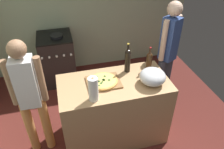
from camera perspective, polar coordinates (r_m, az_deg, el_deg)
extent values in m
cube|color=#511E19|center=(3.65, -3.26, -8.89)|extent=(4.12, 3.29, 0.02)
cube|color=#99A889|center=(4.18, -8.13, 17.91)|extent=(4.12, 0.10, 2.60)
cube|color=tan|center=(2.95, 0.50, -9.24)|extent=(1.35, 0.68, 0.93)
cube|color=olive|center=(2.64, -2.20, -1.98)|extent=(0.40, 0.32, 0.02)
cylinder|color=tan|center=(2.63, -2.20, -1.65)|extent=(0.34, 0.34, 0.02)
cylinder|color=#EAC660|center=(2.62, -2.21, -1.46)|extent=(0.30, 0.30, 0.00)
cylinder|color=#335926|center=(2.61, -0.75, -1.44)|extent=(0.03, 0.03, 0.01)
cylinder|color=#335926|center=(2.60, -3.61, -1.73)|extent=(0.02, 0.02, 0.01)
cylinder|color=#335926|center=(2.60, -3.36, -1.79)|extent=(0.03, 0.03, 0.01)
cylinder|color=#335926|center=(2.61, -2.14, -1.46)|extent=(0.03, 0.03, 0.01)
cylinder|color=#335926|center=(2.53, -3.38, -2.86)|extent=(0.02, 0.02, 0.01)
cylinder|color=#335926|center=(2.67, -3.83, -0.58)|extent=(0.02, 0.02, 0.01)
cylinder|color=#335926|center=(2.62, -2.24, -1.33)|extent=(0.03, 0.03, 0.01)
cylinder|color=#335926|center=(2.59, -2.55, -1.91)|extent=(0.02, 0.02, 0.01)
cylinder|color=#335926|center=(2.61, -2.06, -1.48)|extent=(0.02, 0.02, 0.01)
cylinder|color=#335926|center=(2.57, -2.84, -2.28)|extent=(0.03, 0.03, 0.01)
cylinder|color=#335926|center=(2.68, -1.83, -0.42)|extent=(0.03, 0.03, 0.01)
cylinder|color=#B2B2B7|center=(2.68, 10.26, -2.11)|extent=(0.13, 0.13, 0.01)
ellipsoid|color=silver|center=(2.62, 10.47, -0.54)|extent=(0.31, 0.31, 0.19)
cylinder|color=white|center=(2.33, -4.86, -3.81)|extent=(0.11, 0.11, 0.29)
cylinder|color=#997551|center=(2.33, -4.86, -3.77)|extent=(0.03, 0.03, 0.29)
cylinder|color=black|center=(2.77, 4.03, 3.22)|extent=(0.07, 0.07, 0.27)
sphere|color=black|center=(2.70, 4.15, 5.68)|extent=(0.07, 0.07, 0.07)
cylinder|color=black|center=(2.67, 4.21, 6.92)|extent=(0.03, 0.03, 0.09)
cylinder|color=gold|center=(2.65, 4.25, 7.88)|extent=(0.03, 0.03, 0.01)
cylinder|color=#331E0F|center=(2.86, 9.52, 3.02)|extent=(0.08, 0.08, 0.21)
sphere|color=#331E0F|center=(2.80, 9.72, 4.79)|extent=(0.08, 0.08, 0.08)
cylinder|color=#331E0F|center=(2.77, 9.86, 5.96)|extent=(0.03, 0.03, 0.09)
cylinder|color=maroon|center=(2.75, 9.96, 6.84)|extent=(0.03, 0.03, 0.01)
cube|color=black|center=(4.14, -13.89, 3.86)|extent=(0.59, 0.62, 0.88)
cube|color=black|center=(3.93, -14.82, 9.45)|extent=(0.59, 0.62, 0.02)
cylinder|color=silver|center=(3.75, -17.69, 4.04)|extent=(0.04, 0.02, 0.04)
cylinder|color=silver|center=(3.74, -15.91, 4.31)|extent=(0.04, 0.02, 0.04)
cylinder|color=silver|center=(3.73, -14.13, 4.59)|extent=(0.04, 0.02, 0.04)
cylinder|color=silver|center=(3.73, -12.34, 4.86)|extent=(0.04, 0.02, 0.04)
cylinder|color=silver|center=(3.74, -10.55, 5.12)|extent=(0.04, 0.02, 0.04)
cylinder|color=black|center=(3.87, -14.18, 9.66)|extent=(0.21, 0.21, 0.04)
cylinder|color=#D88C4C|center=(3.01, -20.33, -12.77)|extent=(0.11, 0.11, 0.80)
cylinder|color=#D88C4C|center=(2.98, -16.57, -12.40)|extent=(0.11, 0.11, 0.80)
cube|color=silver|center=(2.54, -21.34, -1.95)|extent=(0.23, 0.21, 0.60)
cylinder|color=#936B4C|center=(2.57, -24.87, -2.12)|extent=(0.08, 0.08, 0.57)
cylinder|color=#936B4C|center=(2.51, -17.88, -1.23)|extent=(0.08, 0.08, 0.57)
sphere|color=#936B4C|center=(2.34, -23.47, 6.04)|extent=(0.19, 0.19, 0.19)
cylinder|color=#383D4C|center=(3.67, 13.90, -1.02)|extent=(0.11, 0.11, 0.84)
cylinder|color=#383D4C|center=(3.54, 12.07, -2.25)|extent=(0.11, 0.11, 0.84)
cube|color=#334C8C|center=(3.22, 14.73, 8.84)|extent=(0.27, 0.27, 0.63)
cylinder|color=beige|center=(3.33, 16.22, 9.75)|extent=(0.08, 0.08, 0.60)
cylinder|color=beige|center=(3.11, 13.22, 8.38)|extent=(0.08, 0.08, 0.60)
sphere|color=beige|center=(3.06, 15.97, 16.04)|extent=(0.20, 0.20, 0.20)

